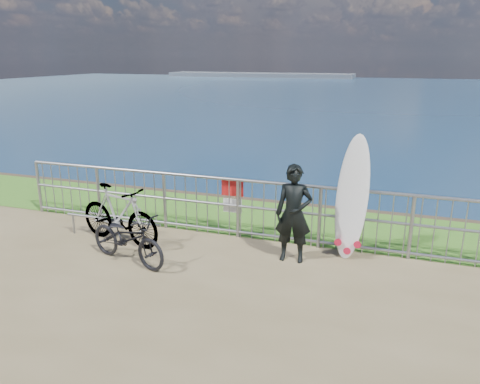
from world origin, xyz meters
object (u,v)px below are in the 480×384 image
at_px(surfer, 294,214).
at_px(bicycle_near, 128,238).
at_px(surfboard, 352,202).
at_px(bicycle_far, 119,215).

bearing_deg(surfer, bicycle_near, -163.41).
height_order(surfboard, bicycle_near, surfboard).
bearing_deg(bicycle_far, bicycle_near, -126.89).
bearing_deg(surfboard, bicycle_near, -156.40).
distance_m(surfer, bicycle_near, 2.71).
bearing_deg(bicycle_near, surfer, -53.08).
bearing_deg(surfboard, surfer, -149.11).
bearing_deg(bicycle_near, surfboard, -50.39).
relative_size(surfer, surfboard, 0.78).
distance_m(surfboard, bicycle_far, 4.04).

